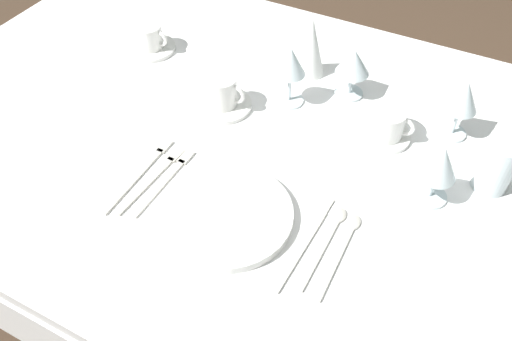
% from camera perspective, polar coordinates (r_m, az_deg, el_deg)
% --- Properties ---
extents(ground_plane, '(6.00, 6.00, 0.00)m').
position_cam_1_polar(ground_plane, '(1.74, 1.32, -14.89)').
color(ground_plane, '#4C3828').
extents(dining_table, '(1.80, 1.11, 0.74)m').
position_cam_1_polar(dining_table, '(1.21, 1.84, 0.30)').
color(dining_table, white).
rests_on(dining_table, ground).
extents(dinner_plate, '(0.25, 0.25, 0.02)m').
position_cam_1_polar(dinner_plate, '(1.00, -3.20, -4.87)').
color(dinner_plate, white).
rests_on(dinner_plate, dining_table).
extents(fork_outer, '(0.02, 0.20, 0.00)m').
position_cam_1_polar(fork_outer, '(1.08, -9.76, -0.92)').
color(fork_outer, beige).
rests_on(fork_outer, dining_table).
extents(fork_inner, '(0.03, 0.21, 0.00)m').
position_cam_1_polar(fork_inner, '(1.09, -11.11, -0.68)').
color(fork_inner, beige).
rests_on(fork_inner, dining_table).
extents(fork_salad, '(0.02, 0.23, 0.00)m').
position_cam_1_polar(fork_salad, '(1.11, -12.42, -0.11)').
color(fork_salad, beige).
rests_on(fork_salad, dining_table).
extents(dinner_knife, '(0.03, 0.24, 0.00)m').
position_cam_1_polar(dinner_knife, '(0.97, 5.17, -7.99)').
color(dinner_knife, beige).
rests_on(dinner_knife, dining_table).
extents(spoon_soup, '(0.03, 0.21, 0.01)m').
position_cam_1_polar(spoon_soup, '(0.98, 7.85, -7.16)').
color(spoon_soup, beige).
rests_on(spoon_soup, dining_table).
extents(spoon_dessert, '(0.03, 0.21, 0.01)m').
position_cam_1_polar(spoon_dessert, '(0.98, 9.49, -7.99)').
color(spoon_dessert, beige).
rests_on(spoon_dessert, dining_table).
extents(saucer_left, '(0.12, 0.12, 0.01)m').
position_cam_1_polar(saucer_left, '(1.19, 13.67, 3.84)').
color(saucer_left, white).
rests_on(saucer_left, dining_table).
extents(coffee_cup_left, '(0.11, 0.08, 0.06)m').
position_cam_1_polar(coffee_cup_left, '(1.17, 14.05, 5.13)').
color(coffee_cup_left, white).
rests_on(coffee_cup_left, saucer_left).
extents(saucer_right, '(0.13, 0.13, 0.01)m').
position_cam_1_polar(saucer_right, '(1.46, -11.46, 13.02)').
color(saucer_right, white).
rests_on(saucer_right, dining_table).
extents(coffee_cup_right, '(0.09, 0.07, 0.06)m').
position_cam_1_polar(coffee_cup_right, '(1.44, -11.61, 14.19)').
color(coffee_cup_right, white).
rests_on(coffee_cup_right, saucer_right).
extents(saucer_far, '(0.14, 0.14, 0.01)m').
position_cam_1_polar(saucer_far, '(1.24, -3.70, 7.19)').
color(saucer_far, white).
rests_on(saucer_far, dining_table).
extents(coffee_cup_far, '(0.10, 0.07, 0.07)m').
position_cam_1_polar(coffee_cup_far, '(1.21, -3.71, 8.67)').
color(coffee_cup_far, white).
rests_on(coffee_cup_far, saucer_far).
extents(wine_glass_centre, '(0.07, 0.07, 0.13)m').
position_cam_1_polar(wine_glass_centre, '(1.03, 19.52, 0.63)').
color(wine_glass_centre, silver).
rests_on(wine_glass_centre, dining_table).
extents(wine_glass_left, '(0.07, 0.07, 0.14)m').
position_cam_1_polar(wine_glass_left, '(1.19, 21.75, 7.26)').
color(wine_glass_left, silver).
rests_on(wine_glass_left, dining_table).
extents(wine_glass_right, '(0.08, 0.08, 0.12)m').
position_cam_1_polar(wine_glass_right, '(1.24, 10.60, 11.38)').
color(wine_glass_right, silver).
rests_on(wine_glass_right, dining_table).
extents(wine_glass_far, '(0.07, 0.07, 0.15)m').
position_cam_1_polar(wine_glass_far, '(1.20, 3.81, 11.41)').
color(wine_glass_far, silver).
rests_on(wine_glass_far, dining_table).
extents(drink_tumbler, '(0.07, 0.07, 0.11)m').
position_cam_1_polar(drink_tumbler, '(1.12, 24.76, 0.22)').
color(drink_tumbler, silver).
rests_on(drink_tumbler, dining_table).
extents(napkin_folded, '(0.08, 0.08, 0.15)m').
position_cam_1_polar(napkin_folded, '(1.31, 6.03, 13.34)').
color(napkin_folded, white).
rests_on(napkin_folded, dining_table).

